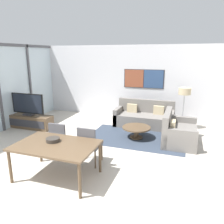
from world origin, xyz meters
TOP-DOWN VIEW (x-y plane):
  - ground_plane at (0.00, 0.00)m, footprint 24.00×24.00m
  - wall_back at (0.01, 5.94)m, footprint 8.16×0.09m
  - area_rug at (0.75, 3.74)m, footprint 2.88×1.79m
  - tv_console at (-2.94, 3.50)m, footprint 1.66×0.48m
  - television at (-2.94, 3.50)m, footprint 1.22×0.20m
  - sofa_main at (0.75, 5.01)m, footprint 2.01×0.90m
  - sofa_side at (1.92, 3.78)m, footprint 0.90×1.40m
  - coffee_table at (0.75, 3.74)m, footprint 0.85×0.85m
  - dining_table at (-0.30, 1.08)m, footprint 1.62×1.06m
  - dining_chair_left at (-0.69, 1.85)m, footprint 0.46×0.46m
  - dining_chair_centre at (0.09, 1.78)m, footprint 0.46×0.46m
  - fruit_bowl at (-0.43, 1.18)m, footprint 0.28×0.28m
  - floor_lamp at (2.03, 5.04)m, footprint 0.39×0.39m

SIDE VIEW (x-z plane):
  - ground_plane at x=0.00m, z-range 0.00..0.00m
  - area_rug at x=0.75m, z-range 0.00..0.01m
  - tv_console at x=-2.94m, z-range 0.00..0.44m
  - coffee_table at x=0.75m, z-range 0.09..0.44m
  - sofa_side at x=1.92m, z-range -0.16..0.72m
  - sofa_main at x=0.75m, z-range -0.16..0.72m
  - dining_chair_left at x=-0.69m, z-range 0.06..0.97m
  - dining_chair_centre at x=0.09m, z-range 0.06..0.97m
  - dining_table at x=-0.30m, z-range 0.30..1.02m
  - fruit_bowl at x=-0.43m, z-range 0.73..0.81m
  - television at x=-2.94m, z-range 0.44..1.19m
  - floor_lamp at x=2.03m, z-range 0.51..1.91m
  - wall_back at x=0.01m, z-range 0.00..2.80m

